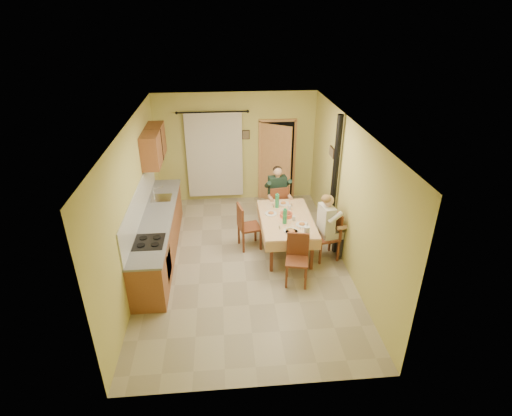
{
  "coord_description": "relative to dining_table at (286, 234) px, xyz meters",
  "views": [
    {
      "loc": [
        -0.36,
        -6.71,
        4.64
      ],
      "look_at": [
        0.25,
        0.1,
        1.15
      ],
      "focal_mm": 28.0,
      "sensor_mm": 36.0,
      "label": 1
    }
  ],
  "objects": [
    {
      "name": "chair_left",
      "position": [
        -0.76,
        0.17,
        -0.09
      ],
      "size": [
        0.52,
        0.52,
        1.0
      ],
      "rotation": [
        0.0,
        0.0,
        -1.36
      ],
      "color": "brown",
      "rests_on": "ground"
    },
    {
      "name": "chair_far",
      "position": [
        -0.02,
        1.14,
        -0.09
      ],
      "size": [
        0.48,
        0.48,
        0.99
      ],
      "rotation": [
        0.0,
        0.0,
        0.12
      ],
      "color": "brown",
      "rests_on": "ground"
    },
    {
      "name": "curtain",
      "position": [
        -1.45,
        2.53,
        0.88
      ],
      "size": [
        1.7,
        0.07,
        2.22
      ],
      "color": "black",
      "rests_on": "ground"
    },
    {
      "name": "tableware",
      "position": [
        0.01,
        -0.11,
        0.45
      ],
      "size": [
        0.8,
        1.61,
        0.33
      ],
      "color": "white",
      "rests_on": "dining_table"
    },
    {
      "name": "picture_back",
      "position": [
        -0.65,
        2.6,
        1.37
      ],
      "size": [
        0.19,
        0.03,
        0.23
      ],
      "primitive_type": "cube",
      "color": "black",
      "rests_on": "room_shell"
    },
    {
      "name": "upper_cabinets",
      "position": [
        -2.72,
        1.33,
        1.57
      ],
      "size": [
        0.35,
        1.4,
        0.7
      ],
      "primitive_type": "cube",
      "color": "brown",
      "rests_on": "room_shell"
    },
    {
      "name": "doorway",
      "position": [
        0.12,
        2.5,
        0.67
      ],
      "size": [
        0.96,
        0.48,
        2.15
      ],
      "color": "black",
      "rests_on": "ground"
    },
    {
      "name": "floor",
      "position": [
        -0.9,
        -0.37,
        -0.38
      ],
      "size": [
        4.0,
        6.0,
        0.01
      ],
      "primitive_type": "cube",
      "color": "tan",
      "rests_on": "ground"
    },
    {
      "name": "chair_right",
      "position": [
        0.77,
        -0.36,
        -0.09
      ],
      "size": [
        0.52,
        0.52,
        1.01
      ],
      "rotation": [
        0.0,
        0.0,
        1.76
      ],
      "color": "brown",
      "rests_on": "ground"
    },
    {
      "name": "man_far",
      "position": [
        -0.03,
        1.15,
        0.5
      ],
      "size": [
        0.61,
        0.5,
        1.39
      ],
      "rotation": [
        0.0,
        0.0,
        0.12
      ],
      "color": "#192D23",
      "rests_on": "chair_far"
    },
    {
      "name": "stove_flue",
      "position": [
        1.0,
        0.23,
        0.64
      ],
      "size": [
        0.24,
        0.24,
        2.8
      ],
      "color": "black",
      "rests_on": "ground"
    },
    {
      "name": "dining_table",
      "position": [
        0.0,
        0.0,
        0.0
      ],
      "size": [
        1.06,
        1.77,
        0.76
      ],
      "rotation": [
        0.0,
        0.0,
        -0.0
      ],
      "color": "#DDAD79",
      "rests_on": "ground"
    },
    {
      "name": "picture_right",
      "position": [
        1.07,
        0.83,
        1.47
      ],
      "size": [
        0.03,
        0.31,
        0.21
      ],
      "primitive_type": "cube",
      "color": "brown",
      "rests_on": "room_shell"
    },
    {
      "name": "room_shell",
      "position": [
        -0.9,
        -0.37,
        1.44
      ],
      "size": [
        4.04,
        6.04,
        2.82
      ],
      "color": "#D6CF6E",
      "rests_on": "ground"
    },
    {
      "name": "kitchen_run",
      "position": [
        -2.61,
        0.03,
        0.1
      ],
      "size": [
        0.64,
        3.64,
        1.56
      ],
      "color": "brown",
      "rests_on": "ground"
    },
    {
      "name": "chair_near",
      "position": [
        0.02,
        -1.14,
        -0.09
      ],
      "size": [
        0.48,
        0.48,
        0.96
      ],
      "rotation": [
        0.0,
        0.0,
        2.93
      ],
      "color": "brown",
      "rests_on": "ground"
    },
    {
      "name": "man_right",
      "position": [
        0.76,
        -0.36,
        0.5
      ],
      "size": [
        0.53,
        0.63,
        1.39
      ],
      "rotation": [
        0.0,
        0.0,
        1.76
      ],
      "color": "beige",
      "rests_on": "chair_right"
    }
  ]
}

